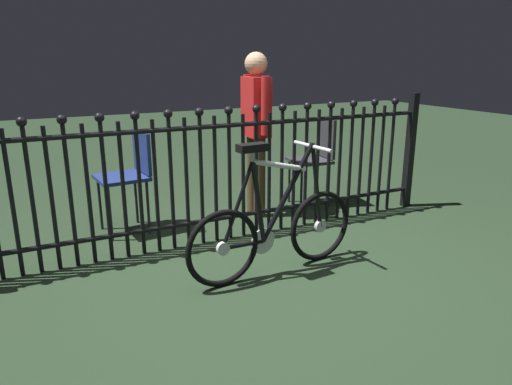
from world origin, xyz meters
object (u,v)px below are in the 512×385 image
Objects in this scene: chair_navy at (130,170)px; person_visitor at (256,122)px; bicycle at (274,228)px; chair_charcoal at (317,153)px.

chair_navy is 1.20m from person_visitor.
chair_navy is (-0.68, 1.29, 0.20)m from bicycle.
person_visitor is at bearing -179.32° from chair_charcoal.
chair_charcoal is (1.15, 1.21, 0.20)m from bicycle.
bicycle is at bearing -111.26° from person_visitor.
bicycle is 1.68m from chair_charcoal.
bicycle is 1.40m from person_visitor.
chair_charcoal is 1.83m from chair_navy.
chair_navy is (-1.83, 0.08, 0.00)m from chair_charcoal.
person_visitor reaches higher than chair_charcoal.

